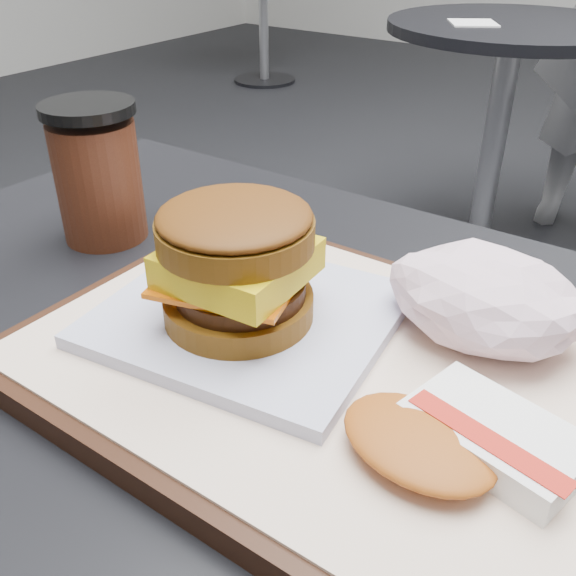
# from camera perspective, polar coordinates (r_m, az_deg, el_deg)

# --- Properties ---
(customer_table) EXTENTS (0.80, 0.60, 0.77)m
(customer_table) POSITION_cam_1_polar(r_m,az_deg,el_deg) (0.58, -3.85, -21.24)
(customer_table) COLOR #A5A5AA
(customer_table) RESTS_ON ground
(serving_tray) EXTENTS (0.38, 0.28, 0.02)m
(serving_tray) POSITION_cam_1_polar(r_m,az_deg,el_deg) (0.42, 2.69, -6.82)
(serving_tray) COLOR black
(serving_tray) RESTS_ON customer_table
(breakfast_sandwich) EXTENTS (0.21, 0.19, 0.09)m
(breakfast_sandwich) POSITION_cam_1_polar(r_m,az_deg,el_deg) (0.42, -4.24, 1.02)
(breakfast_sandwich) COLOR white
(breakfast_sandwich) RESTS_ON serving_tray
(hash_brown) EXTENTS (0.13, 0.10, 0.02)m
(hash_brown) POSITION_cam_1_polar(r_m,az_deg,el_deg) (0.35, 15.07, -12.75)
(hash_brown) COLOR white
(hash_brown) RESTS_ON serving_tray
(crumpled_wrapper) EXTENTS (0.13, 0.10, 0.06)m
(crumpled_wrapper) POSITION_cam_1_polar(r_m,az_deg,el_deg) (0.44, 17.27, -0.88)
(crumpled_wrapper) COLOR white
(crumpled_wrapper) RESTS_ON serving_tray
(coffee_cup) EXTENTS (0.08, 0.08, 0.12)m
(coffee_cup) POSITION_cam_1_polar(r_m,az_deg,el_deg) (0.60, -16.53, 9.58)
(coffee_cup) COLOR #451E10
(coffee_cup) RESTS_ON customer_table
(neighbor_table) EXTENTS (0.70, 0.70, 0.75)m
(neighbor_table) POSITION_cam_1_polar(r_m,az_deg,el_deg) (2.06, 18.51, 16.05)
(neighbor_table) COLOR black
(neighbor_table) RESTS_ON ground
(napkin) EXTENTS (0.17, 0.17, 0.00)m
(napkin) POSITION_cam_1_polar(r_m,az_deg,el_deg) (1.94, 16.13, 21.70)
(napkin) COLOR white
(napkin) RESTS_ON neighbor_table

